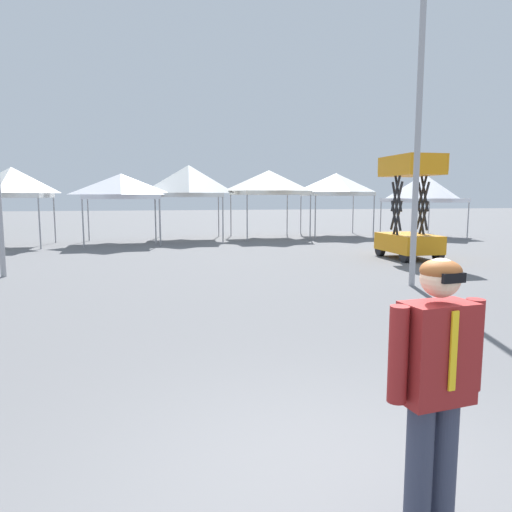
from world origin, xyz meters
The scene contains 10 objects.
ground_plane centered at (0.00, 0.00, 0.00)m, with size 140.00×140.00×0.00m, color slate.
canopy_tent_left_of_center centered at (-6.88, 18.85, 2.70)m, with size 2.86×2.86×3.35m.
canopy_tent_behind_right centered at (-2.47, 19.22, 2.57)m, with size 3.46×3.46×3.13m.
canopy_tent_far_left centered at (0.65, 20.45, 2.86)m, with size 3.47×3.47×3.63m.
canopy_tent_behind_left centered at (4.70, 20.46, 2.81)m, with size 3.61×3.61×3.43m.
canopy_tent_center centered at (8.60, 21.13, 2.75)m, with size 3.51×3.51×3.35m.
canopy_tent_behind_center centered at (12.98, 19.67, 2.55)m, with size 3.54×3.54×3.29m.
scissor_lift centered at (7.38, 11.56, 1.09)m, with size 1.41×2.31×3.48m.
person_foreground centered at (0.38, -0.61, 1.03)m, with size 0.65×0.29×1.78m.
light_pole_near_lift centered at (4.84, 7.06, 4.60)m, with size 0.36×0.36×8.09m.
Camera 1 is at (-1.24, -2.98, 2.13)m, focal length 33.08 mm.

